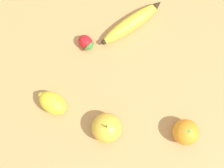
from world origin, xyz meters
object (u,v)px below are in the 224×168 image
(orange, at_px, (186,132))
(apple, at_px, (107,128))
(strawberry, at_px, (86,43))
(lemon, at_px, (53,103))
(banana, at_px, (132,23))

(orange, height_order, apple, apple)
(apple, bearing_deg, strawberry, 147.38)
(orange, height_order, strawberry, orange)
(orange, distance_m, strawberry, 0.37)
(lemon, bearing_deg, strawberry, 107.10)
(banana, distance_m, lemon, 0.32)
(apple, distance_m, lemon, 0.16)
(orange, bearing_deg, banana, 157.07)
(banana, bearing_deg, apple, -139.23)
(orange, relative_size, strawberry, 1.30)
(strawberry, relative_size, lemon, 0.58)
(orange, relative_size, apple, 0.82)
(orange, height_order, lemon, orange)
(strawberry, bearing_deg, orange, 5.15)
(orange, xyz_separation_m, apple, (-0.16, -0.14, 0.00))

